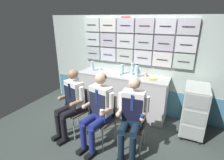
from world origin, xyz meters
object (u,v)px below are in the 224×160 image
at_px(service_trolley, 194,109).
at_px(crew_member_center, 98,108).
at_px(folding_chair_left, 79,105).
at_px(snack_banana, 153,79).
at_px(folding_chair_right, 134,118).
at_px(water_bottle_short, 137,71).
at_px(crew_member_right, 132,114).
at_px(crew_member_left, 71,100).
at_px(folding_chair_center, 104,113).
at_px(paper_cup_tan, 100,68).

bearing_deg(service_trolley, crew_member_center, -145.70).
relative_size(folding_chair_left, snack_banana, 5.00).
distance_m(folding_chair_right, snack_banana, 0.96).
bearing_deg(water_bottle_short, crew_member_right, -76.31).
distance_m(service_trolley, folding_chair_right, 1.19).
relative_size(crew_member_left, crew_member_center, 0.98).
height_order(folding_chair_center, folding_chair_right, same).
bearing_deg(crew_member_left, folding_chair_left, 73.34).
height_order(folding_chair_center, crew_member_center, crew_member_center).
height_order(folding_chair_left, crew_member_center, crew_member_center).
distance_m(service_trolley, water_bottle_short, 1.29).
height_order(crew_member_left, crew_member_right, crew_member_right).
bearing_deg(water_bottle_short, folding_chair_right, -74.89).
bearing_deg(paper_cup_tan, service_trolley, -8.30).
height_order(folding_chair_left, crew_member_left, crew_member_left).
height_order(crew_member_center, crew_member_right, crew_member_center).
bearing_deg(crew_member_center, folding_chair_right, 22.79).
bearing_deg(folding_chair_left, paper_cup_tan, 95.77).
height_order(service_trolley, folding_chair_right, service_trolley).
xyz_separation_m(crew_member_right, paper_cup_tan, (-1.21, 1.23, 0.26)).
relative_size(folding_chair_right, water_bottle_short, 3.12).
bearing_deg(folding_chair_left, crew_member_left, -106.66).
xyz_separation_m(folding_chair_left, snack_banana, (1.18, 0.87, 0.41)).
xyz_separation_m(folding_chair_center, water_bottle_short, (0.26, 1.00, 0.52)).
height_order(crew_member_center, water_bottle_short, crew_member_center).
xyz_separation_m(service_trolley, snack_banana, (-0.81, 0.10, 0.44)).
bearing_deg(folding_chair_center, crew_member_right, -9.86).
height_order(crew_member_center, paper_cup_tan, crew_member_center).
bearing_deg(folding_chair_left, water_bottle_short, 48.23).
bearing_deg(folding_chair_left, folding_chair_right, 0.41).
height_order(folding_chair_center, water_bottle_short, water_bottle_short).
xyz_separation_m(crew_member_right, snack_banana, (0.08, 1.02, 0.25)).
relative_size(service_trolley, water_bottle_short, 3.47).
height_order(water_bottle_short, snack_banana, water_bottle_short).
bearing_deg(folding_chair_center, water_bottle_short, 75.29).
bearing_deg(folding_chair_center, folding_chair_right, 7.85).
relative_size(folding_chair_center, water_bottle_short, 3.12).
height_order(crew_member_left, folding_chair_right, crew_member_left).
xyz_separation_m(water_bottle_short, snack_banana, (0.35, -0.06, -0.11)).
xyz_separation_m(crew_member_center, paper_cup_tan, (-0.65, 1.30, 0.25)).
bearing_deg(water_bottle_short, folding_chair_center, -104.71).
bearing_deg(crew_member_left, crew_member_right, 0.10).
distance_m(service_trolley, crew_member_left, 2.25).
distance_m(crew_member_center, snack_banana, 1.29).
distance_m(service_trolley, paper_cup_tan, 2.17).
bearing_deg(folding_chair_right, snack_banana, 83.54).
xyz_separation_m(crew_member_center, snack_banana, (0.64, 1.09, 0.23)).
distance_m(folding_chair_left, crew_member_center, 0.61).
bearing_deg(crew_member_left, paper_cup_tan, 92.89).
relative_size(folding_chair_left, crew_member_center, 0.67).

